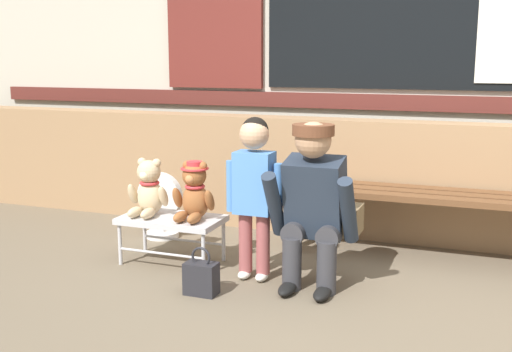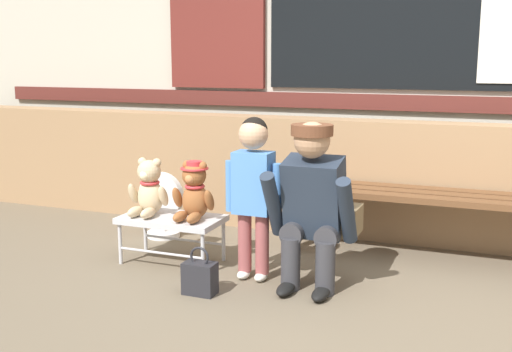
{
  "view_description": "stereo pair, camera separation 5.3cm",
  "coord_description": "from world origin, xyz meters",
  "px_view_note": "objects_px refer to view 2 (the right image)",
  "views": [
    {
      "loc": [
        0.5,
        -2.98,
        1.29
      ],
      "look_at": [
        -0.86,
        0.63,
        0.55
      ],
      "focal_mm": 43.65,
      "sensor_mm": 36.0,
      "label": 1
    },
    {
      "loc": [
        0.55,
        -2.96,
        1.29
      ],
      "look_at": [
        -0.86,
        0.63,
        0.55
      ],
      "focal_mm": 43.65,
      "sensor_mm": 36.0,
      "label": 2
    }
  ],
  "objects_px": {
    "teddy_bear_with_hat": "(194,192)",
    "floor_fan": "(162,205)",
    "child_standing": "(253,181)",
    "handbag_on_ground": "(200,277)",
    "adult_crouching": "(315,205)",
    "small_display_bench": "(172,222)",
    "wooden_bench_long": "(446,204)",
    "teddy_bear_plain": "(149,189)"
  },
  "relations": [
    {
      "from": "teddy_bear_with_hat",
      "to": "adult_crouching",
      "type": "distance_m",
      "value": 0.81
    },
    {
      "from": "small_display_bench",
      "to": "adult_crouching",
      "type": "xyz_separation_m",
      "value": [
        0.96,
        -0.09,
        0.21
      ]
    },
    {
      "from": "teddy_bear_with_hat",
      "to": "handbag_on_ground",
      "type": "bearing_deg",
      "value": -60.0
    },
    {
      "from": "teddy_bear_plain",
      "to": "handbag_on_ground",
      "type": "height_order",
      "value": "teddy_bear_plain"
    },
    {
      "from": "teddy_bear_plain",
      "to": "adult_crouching",
      "type": "bearing_deg",
      "value": -4.63
    },
    {
      "from": "wooden_bench_long",
      "to": "small_display_bench",
      "type": "relative_size",
      "value": 3.28
    },
    {
      "from": "wooden_bench_long",
      "to": "teddy_bear_plain",
      "type": "distance_m",
      "value": 1.89
    },
    {
      "from": "wooden_bench_long",
      "to": "floor_fan",
      "type": "bearing_deg",
      "value": -173.91
    },
    {
      "from": "adult_crouching",
      "to": "wooden_bench_long",
      "type": "bearing_deg",
      "value": 49.86
    },
    {
      "from": "adult_crouching",
      "to": "handbag_on_ground",
      "type": "bearing_deg",
      "value": -148.82
    },
    {
      "from": "teddy_bear_plain",
      "to": "floor_fan",
      "type": "distance_m",
      "value": 0.55
    },
    {
      "from": "small_display_bench",
      "to": "adult_crouching",
      "type": "distance_m",
      "value": 0.99
    },
    {
      "from": "child_standing",
      "to": "adult_crouching",
      "type": "xyz_separation_m",
      "value": [
        0.37,
        -0.0,
        -0.11
      ]
    },
    {
      "from": "floor_fan",
      "to": "wooden_bench_long",
      "type": "bearing_deg",
      "value": 6.09
    },
    {
      "from": "small_display_bench",
      "to": "handbag_on_ground",
      "type": "xyz_separation_m",
      "value": [
        0.41,
        -0.42,
        -0.17
      ]
    },
    {
      "from": "handbag_on_ground",
      "to": "small_display_bench",
      "type": "bearing_deg",
      "value": 133.75
    },
    {
      "from": "adult_crouching",
      "to": "floor_fan",
      "type": "height_order",
      "value": "adult_crouching"
    },
    {
      "from": "small_display_bench",
      "to": "wooden_bench_long",
      "type": "bearing_deg",
      "value": 22.83
    },
    {
      "from": "handbag_on_ground",
      "to": "floor_fan",
      "type": "height_order",
      "value": "floor_fan"
    },
    {
      "from": "small_display_bench",
      "to": "child_standing",
      "type": "xyz_separation_m",
      "value": [
        0.59,
        -0.09,
        0.33
      ]
    },
    {
      "from": "child_standing",
      "to": "handbag_on_ground",
      "type": "xyz_separation_m",
      "value": [
        -0.19,
        -0.34,
        -0.5
      ]
    },
    {
      "from": "small_display_bench",
      "to": "floor_fan",
      "type": "distance_m",
      "value": 0.58
    },
    {
      "from": "adult_crouching",
      "to": "teddy_bear_with_hat",
      "type": "bearing_deg",
      "value": 173.48
    },
    {
      "from": "handbag_on_ground",
      "to": "floor_fan",
      "type": "xyz_separation_m",
      "value": [
        -0.75,
        0.89,
        0.14
      ]
    },
    {
      "from": "teddy_bear_plain",
      "to": "handbag_on_ground",
      "type": "relative_size",
      "value": 1.34
    },
    {
      "from": "teddy_bear_plain",
      "to": "teddy_bear_with_hat",
      "type": "bearing_deg",
      "value": 0.13
    },
    {
      "from": "small_display_bench",
      "to": "floor_fan",
      "type": "xyz_separation_m",
      "value": [
        -0.34,
        0.47,
        -0.03
      ]
    },
    {
      "from": "wooden_bench_long",
      "to": "adult_crouching",
      "type": "xyz_separation_m",
      "value": [
        -0.65,
        -0.77,
        0.11
      ]
    },
    {
      "from": "teddy_bear_with_hat",
      "to": "floor_fan",
      "type": "height_order",
      "value": "teddy_bear_with_hat"
    },
    {
      "from": "child_standing",
      "to": "adult_crouching",
      "type": "relative_size",
      "value": 1.01
    },
    {
      "from": "child_standing",
      "to": "teddy_bear_with_hat",
      "type": "bearing_deg",
      "value": 168.25
    },
    {
      "from": "child_standing",
      "to": "floor_fan",
      "type": "bearing_deg",
      "value": 149.26
    },
    {
      "from": "wooden_bench_long",
      "to": "teddy_bear_with_hat",
      "type": "bearing_deg",
      "value": -155.01
    },
    {
      "from": "wooden_bench_long",
      "to": "teddy_bear_with_hat",
      "type": "distance_m",
      "value": 1.6
    },
    {
      "from": "wooden_bench_long",
      "to": "handbag_on_ground",
      "type": "bearing_deg",
      "value": -137.46
    },
    {
      "from": "teddy_bear_with_hat",
      "to": "handbag_on_ground",
      "type": "xyz_separation_m",
      "value": [
        0.25,
        -0.43,
        -0.38
      ]
    },
    {
      "from": "wooden_bench_long",
      "to": "floor_fan",
      "type": "height_order",
      "value": "floor_fan"
    },
    {
      "from": "adult_crouching",
      "to": "handbag_on_ground",
      "type": "relative_size",
      "value": 3.49
    },
    {
      "from": "teddy_bear_plain",
      "to": "wooden_bench_long",
      "type": "bearing_deg",
      "value": 20.91
    },
    {
      "from": "handbag_on_ground",
      "to": "floor_fan",
      "type": "distance_m",
      "value": 1.17
    },
    {
      "from": "wooden_bench_long",
      "to": "adult_crouching",
      "type": "relative_size",
      "value": 2.21
    },
    {
      "from": "small_display_bench",
      "to": "adult_crouching",
      "type": "bearing_deg",
      "value": -5.32
    }
  ]
}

